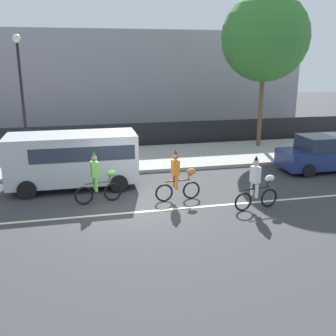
{
  "coord_description": "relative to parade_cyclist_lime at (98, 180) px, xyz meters",
  "views": [
    {
      "loc": [
        -1.65,
        -12.84,
        5.1
      ],
      "look_at": [
        1.51,
        1.2,
        1.0
      ],
      "focal_mm": 42.0,
      "sensor_mm": 36.0,
      "label": 1
    }
  ],
  "objects": [
    {
      "name": "parade_cyclist_zebra",
      "position": [
        5.28,
        -1.82,
        0.0
      ],
      "size": [
        1.71,
        0.53,
        1.92
      ],
      "color": "black",
      "rests_on": "ground"
    },
    {
      "name": "parked_car_navy",
      "position": [
        10.34,
        1.94,
        -0.06
      ],
      "size": [
        4.1,
        1.92,
        1.64
      ],
      "color": "navy",
      "rests_on": "ground"
    },
    {
      "name": "building_backdrop",
      "position": [
        1.44,
        17.27,
        2.57
      ],
      "size": [
        28.0,
        8.0,
        6.83
      ],
      "primitive_type": "cube",
      "color": "#99939E",
      "rests_on": "ground"
    },
    {
      "name": "ground_plane",
      "position": [
        1.15,
        -0.73,
        -0.84
      ],
      "size": [
        80.0,
        80.0,
        0.0
      ],
      "primitive_type": "plane",
      "color": "#38383A"
    },
    {
      "name": "street_lamp_post",
      "position": [
        -2.94,
        4.96,
        3.15
      ],
      "size": [
        0.36,
        0.36,
        5.86
      ],
      "color": "black",
      "rests_on": "sidewalk_curb"
    },
    {
      "name": "parade_cyclist_lime",
      "position": [
        0.0,
        0.0,
        0.0
      ],
      "size": [
        1.71,
        0.53,
        1.92
      ],
      "color": "black",
      "rests_on": "ground"
    },
    {
      "name": "sidewalk_curb",
      "position": [
        1.15,
        5.77,
        -0.77
      ],
      "size": [
        60.0,
        5.0,
        0.15
      ],
      "primitive_type": "cube",
      "color": "#9E9B93",
      "rests_on": "ground"
    },
    {
      "name": "fence_line",
      "position": [
        1.15,
        8.67,
        -0.14
      ],
      "size": [
        40.0,
        0.08,
        1.4
      ],
      "primitive_type": "cube",
      "color": "black",
      "rests_on": "ground"
    },
    {
      "name": "parade_cyclist_orange",
      "position": [
        2.85,
        -0.4,
        0.0
      ],
      "size": [
        1.72,
        0.5,
        1.92
      ],
      "color": "black",
      "rests_on": "ground"
    },
    {
      "name": "parked_van_silver",
      "position": [
        -0.81,
        1.97,
        0.44
      ],
      "size": [
        5.0,
        2.22,
        2.18
      ],
      "color": "silver",
      "rests_on": "ground"
    },
    {
      "name": "street_tree_near_lamp",
      "position": [
        9.45,
        6.9,
        5.24
      ],
      "size": [
        4.72,
        4.72,
        8.3
      ],
      "color": "brown",
      "rests_on": "sidewalk_curb"
    },
    {
      "name": "road_centre_line",
      "position": [
        1.15,
        -1.23,
        -0.84
      ],
      "size": [
        36.0,
        0.14,
        0.01
      ],
      "primitive_type": "cube",
      "color": "beige",
      "rests_on": "ground"
    }
  ]
}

